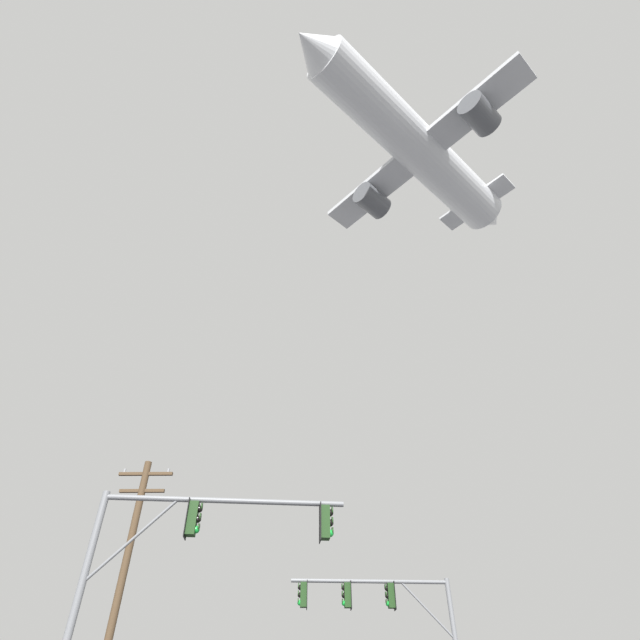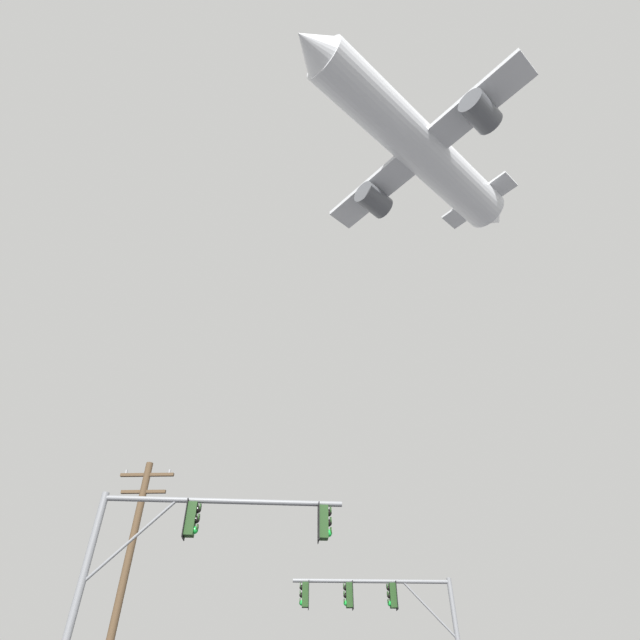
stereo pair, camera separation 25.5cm
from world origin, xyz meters
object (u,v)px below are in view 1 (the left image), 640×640
(signal_pole_near, at_px, (180,555))
(signal_pole_far, at_px, (388,615))
(utility_pole, at_px, (120,587))
(airplane, at_px, (414,146))

(signal_pole_near, xyz_separation_m, signal_pole_far, (6.40, 8.88, -0.19))
(signal_pole_near, distance_m, utility_pole, 6.47)
(signal_pole_far, height_order, utility_pole, utility_pole)
(signal_pole_near, bearing_deg, utility_pole, 122.33)
(signal_pole_far, distance_m, utility_pole, 10.44)
(signal_pole_far, relative_size, utility_pole, 0.67)
(signal_pole_near, bearing_deg, airplane, 39.08)
(signal_pole_far, bearing_deg, airplane, 6.77)
(airplane, bearing_deg, signal_pole_far, -173.23)
(utility_pole, relative_size, airplane, 0.47)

